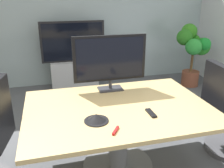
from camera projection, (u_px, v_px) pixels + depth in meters
ground_plane at (121, 166)px, 2.72m from camera, size 6.78×6.78×0.00m
wall_back_glass_partition at (80, 18)px, 4.88m from camera, size 5.46×0.10×2.65m
conference_table at (118, 122)px, 2.53m from camera, size 1.84×1.29×0.73m
tv_monitor at (110, 60)px, 2.78m from camera, size 0.84×0.18×0.64m
wall_display_unit at (74, 66)px, 4.82m from camera, size 1.20×0.36×1.31m
potted_plant at (193, 49)px, 4.79m from camera, size 0.68×0.57×1.24m
conference_phone at (96, 118)px, 2.18m from camera, size 0.22×0.22×0.07m
remote_control at (151, 113)px, 2.32m from camera, size 0.05×0.17×0.02m
whiteboard_marker at (116, 130)px, 2.02m from camera, size 0.09×0.12×0.02m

